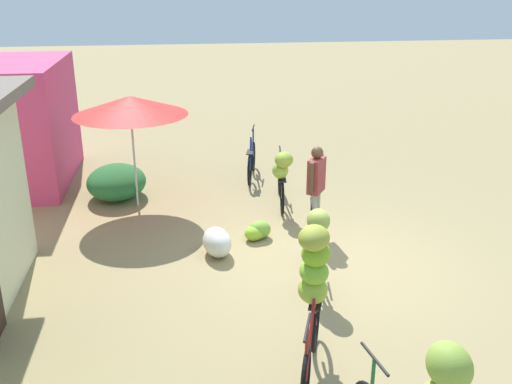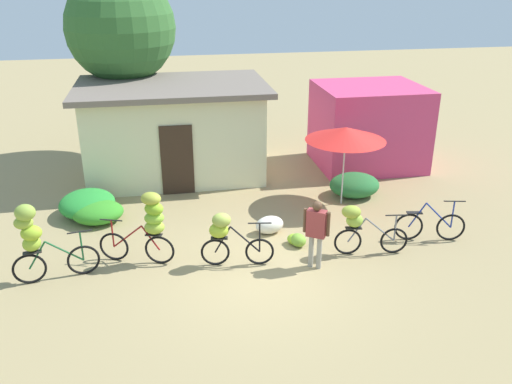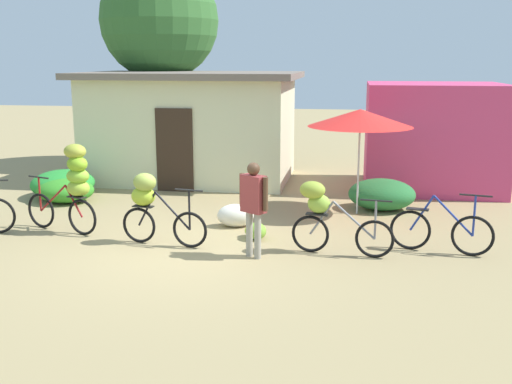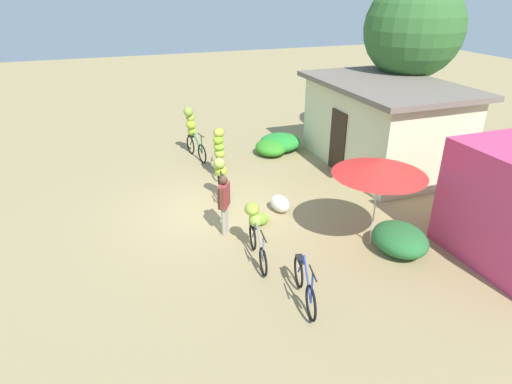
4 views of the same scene
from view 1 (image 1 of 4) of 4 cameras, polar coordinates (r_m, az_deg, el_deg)
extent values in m
plane|color=#99865A|center=(9.15, 7.03, -7.02)|extent=(60.00, 60.00, 0.00)
ellipsoid|color=#276D35|center=(11.90, -13.58, 0.98)|extent=(1.41, 1.17, 0.66)
cylinder|color=beige|center=(11.15, -11.93, 3.63)|extent=(0.04, 0.04, 2.08)
cone|color=red|center=(10.92, -12.30, 8.34)|extent=(2.11, 2.11, 0.35)
cylinder|color=black|center=(5.52, 11.59, -15.79)|extent=(0.50, 0.11, 0.03)
ellipsoid|color=#8AAA3D|center=(4.56, 18.51, -15.91)|extent=(0.41, 0.33, 0.34)
torus|color=black|center=(6.26, 4.89, -18.02)|extent=(0.65, 0.26, 0.67)
torus|color=black|center=(7.09, 5.88, -12.83)|extent=(0.65, 0.26, 0.67)
cylinder|color=maroon|center=(6.79, 5.81, -11.73)|extent=(0.38, 0.16, 0.57)
cylinder|color=maroon|center=(6.36, 5.33, -14.21)|extent=(0.67, 0.26, 0.58)
cylinder|color=black|center=(5.88, 5.08, -13.14)|extent=(0.48, 0.19, 0.03)
cylinder|color=maroon|center=(6.06, 4.98, -15.66)|extent=(0.04, 0.04, 0.64)
cube|color=black|center=(6.81, 5.91, -10.77)|extent=(0.39, 0.25, 0.02)
ellipsoid|color=#93B335|center=(6.74, 5.61, -9.52)|extent=(0.48, 0.41, 0.30)
ellipsoid|color=#82B731|center=(6.64, 5.74, -7.80)|extent=(0.44, 0.36, 0.27)
ellipsoid|color=#7DAF23|center=(6.55, 5.92, -6.04)|extent=(0.50, 0.46, 0.28)
ellipsoid|color=#9CA535|center=(6.40, 5.74, -4.51)|extent=(0.53, 0.49, 0.27)
torus|color=black|center=(8.98, 5.42, -5.27)|extent=(0.63, 0.14, 0.63)
torus|color=black|center=(8.14, 5.92, -8.24)|extent=(0.63, 0.14, 0.63)
cylinder|color=black|center=(8.14, 5.90, -5.78)|extent=(0.37, 0.09, 0.63)
cylinder|color=black|center=(8.57, 5.64, -4.35)|extent=(0.65, 0.13, 0.64)
cylinder|color=black|center=(8.70, 5.57, -1.22)|extent=(0.50, 0.10, 0.03)
cylinder|color=black|center=(8.84, 5.49, -3.28)|extent=(0.04, 0.04, 0.68)
cube|color=black|center=(8.06, 5.95, -5.77)|extent=(0.38, 0.19, 0.02)
ellipsoid|color=#9CB92D|center=(7.98, 5.85, -4.64)|extent=(0.45, 0.37, 0.33)
ellipsoid|color=#90A542|center=(7.93, 6.17, -2.79)|extent=(0.43, 0.35, 0.31)
torus|color=black|center=(11.76, 2.35, 1.24)|extent=(0.63, 0.13, 0.62)
torus|color=black|center=(10.78, 2.60, -0.62)|extent=(0.63, 0.13, 0.62)
cylinder|color=slate|center=(10.85, 2.58, 1.14)|extent=(0.40, 0.09, 0.59)
cylinder|color=slate|center=(11.34, 2.45, 2.02)|extent=(0.70, 0.12, 0.60)
cylinder|color=black|center=(11.56, 2.40, 4.19)|extent=(0.50, 0.09, 0.03)
cylinder|color=slate|center=(11.65, 2.37, 2.70)|extent=(0.04, 0.04, 0.63)
cube|color=black|center=(10.76, 2.60, 1.28)|extent=(0.37, 0.18, 0.02)
ellipsoid|color=#92BA3E|center=(10.72, 2.41, 2.16)|extent=(0.42, 0.36, 0.32)
ellipsoid|color=#90A734|center=(10.55, 2.76, 3.21)|extent=(0.49, 0.43, 0.28)
torus|color=black|center=(13.16, -0.27, 3.53)|extent=(0.67, 0.19, 0.67)
torus|color=black|center=(12.23, -0.63, 2.17)|extent=(0.67, 0.19, 0.67)
cylinder|color=navy|center=(12.30, -0.57, 3.78)|extent=(0.37, 0.11, 0.63)
cylinder|color=navy|center=(12.77, -0.39, 4.43)|extent=(0.66, 0.17, 0.64)
cylinder|color=black|center=(12.98, -0.28, 6.36)|extent=(0.50, 0.13, 0.03)
cylinder|color=navy|center=(13.07, -0.28, 4.94)|extent=(0.04, 0.04, 0.67)
cube|color=black|center=(12.21, -0.60, 3.95)|extent=(0.38, 0.21, 0.02)
ellipsoid|color=#90C22B|center=(9.80, -0.16, -4.04)|extent=(0.48, 0.48, 0.25)
ellipsoid|color=#73A633|center=(9.86, 0.33, -3.74)|extent=(0.46, 0.50, 0.30)
ellipsoid|color=silver|center=(9.29, -3.86, -4.94)|extent=(0.77, 0.56, 0.44)
cylinder|color=gray|center=(9.96, 5.65, -2.17)|extent=(0.11, 0.11, 0.75)
cylinder|color=gray|center=(10.12, 6.00, -1.81)|extent=(0.11, 0.11, 0.75)
cube|color=maroon|center=(9.80, 5.97, 1.64)|extent=(0.44, 0.38, 0.60)
cylinder|color=#4C3321|center=(9.57, 5.47, 1.37)|extent=(0.08, 0.08, 0.54)
cylinder|color=#4C3321|center=(10.01, 6.45, 2.23)|extent=(0.08, 0.08, 0.54)
sphere|color=#4C3321|center=(9.68, 6.06, 3.88)|extent=(0.20, 0.20, 0.20)
camera|label=2|loc=(13.43, 59.95, 18.74)|focal=37.74mm
camera|label=3|loc=(15.47, 40.41, 11.81)|focal=42.04mm
camera|label=4|loc=(18.76, 7.70, 24.89)|focal=30.71mm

